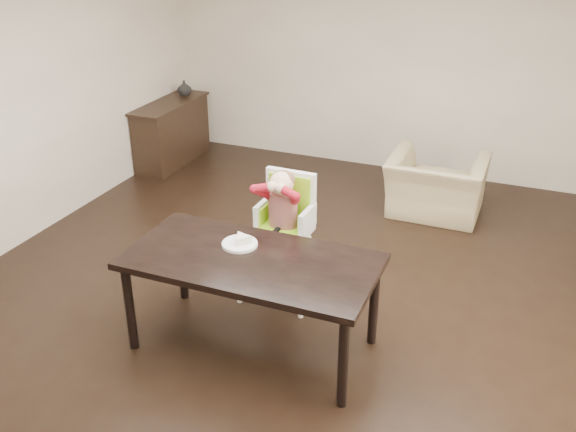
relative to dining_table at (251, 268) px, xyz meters
The scene contains 8 objects.
ground 0.84m from the dining_table, 67.31° to the left, with size 7.00×7.00×0.00m, color black.
room_walls 1.29m from the dining_table, 67.31° to the left, with size 6.02×7.02×2.71m.
dining_table is the anchor object (origin of this frame).
high_chair 0.78m from the dining_table, 95.00° to the left, with size 0.48×0.48×1.13m.
plate 0.24m from the dining_table, 136.38° to the left, with size 0.35×0.35×0.08m.
armchair 2.94m from the dining_table, 73.65° to the left, with size 0.99×0.64×0.86m, color tan.
sideboard 4.04m from the dining_table, 129.90° to the left, with size 0.44×1.26×0.79m.
vase 4.33m from the dining_table, 126.72° to the left, with size 0.18×0.19×0.18m, color #99999E.
Camera 1 is at (1.55, -4.02, 3.01)m, focal length 40.00 mm.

